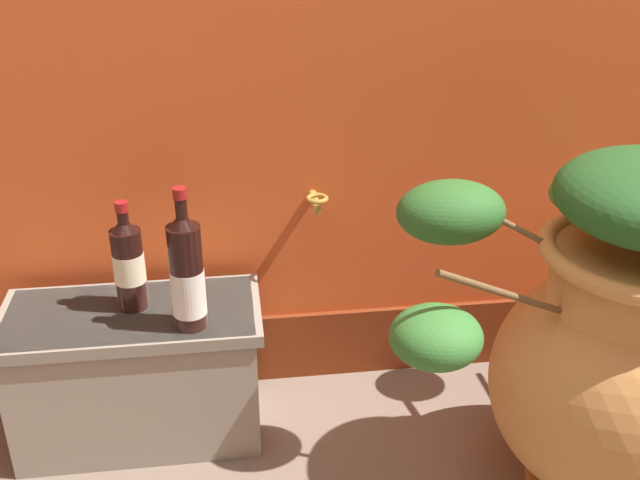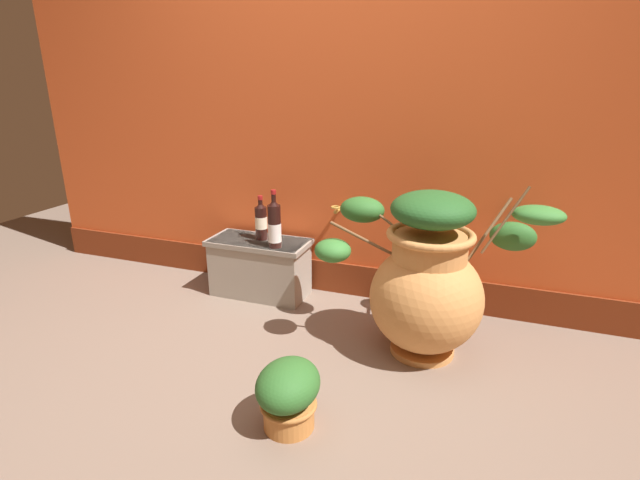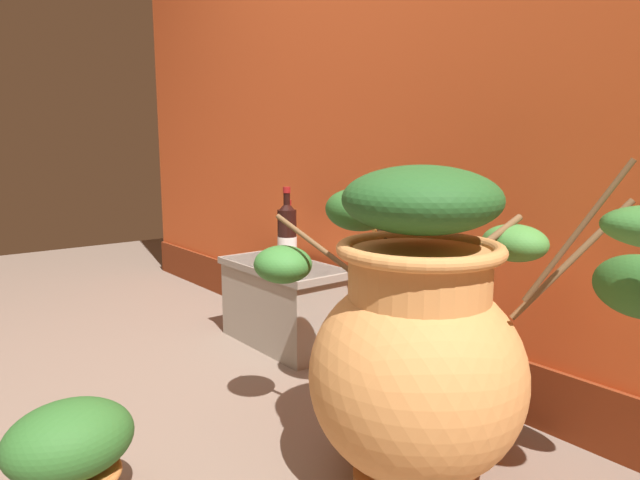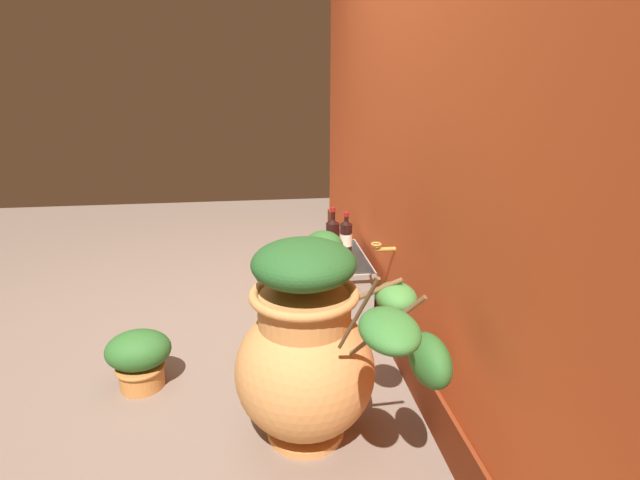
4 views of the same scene
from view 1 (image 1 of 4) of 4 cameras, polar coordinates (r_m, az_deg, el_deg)
name	(u,v)px [view 1 (image 1 of 4)]	position (r m, az deg, el deg)	size (l,w,h in m)	color
terracotta_urn	(619,342)	(1.78, 21.54, -7.12)	(1.12, 0.69, 0.85)	#D68E4C
stone_ledge	(137,369)	(1.97, -13.56, -9.39)	(0.63, 0.30, 0.36)	#9E9384
wine_bottle_left	(187,274)	(1.73, -9.96, -2.50)	(0.08, 0.08, 0.35)	black
wine_bottle_middle	(128,261)	(1.84, -14.19, -1.57)	(0.07, 0.07, 0.28)	black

